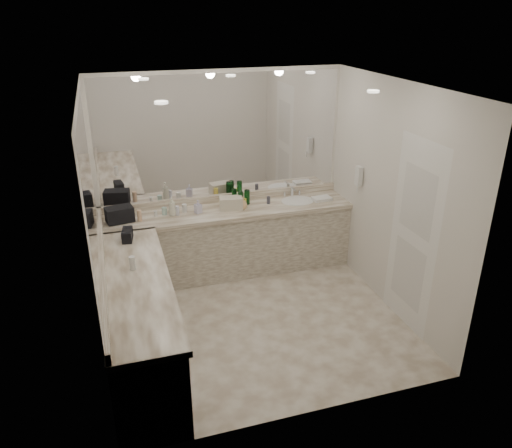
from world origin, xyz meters
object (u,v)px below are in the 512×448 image
object	(u,v)px
wall_phone	(359,176)
soap_bottle_c	(242,203)
soap_bottle_a	(172,206)
sink	(297,201)
hand_towel	(322,199)
black_toiletry_bag	(120,215)
soap_bottle_b	(198,207)
cream_cosmetic_case	(231,203)

from	to	relation	value
wall_phone	soap_bottle_c	bearing A→B (deg)	161.90
soap_bottle_a	soap_bottle_c	xyz separation A→B (m)	(0.89, -0.05, -0.04)
sink	hand_towel	xyz separation A→B (m)	(0.32, -0.06, 0.03)
black_toiletry_bag	soap_bottle_a	size ratio (longest dim) A/B	1.34
soap_bottle_b	soap_bottle_a	bearing A→B (deg)	176.27
black_toiletry_bag	cream_cosmetic_case	xyz separation A→B (m)	(1.38, 0.02, -0.01)
sink	soap_bottle_b	world-z (taller)	soap_bottle_b
black_toiletry_bag	soap_bottle_c	distance (m)	1.52
soap_bottle_c	sink	bearing A→B (deg)	3.52
cream_cosmetic_case	soap_bottle_c	size ratio (longest dim) A/B	1.76
soap_bottle_a	soap_bottle_b	distance (m)	0.32
black_toiletry_bag	soap_bottle_a	world-z (taller)	soap_bottle_a
wall_phone	hand_towel	distance (m)	0.67
hand_towel	soap_bottle_b	world-z (taller)	soap_bottle_b
cream_cosmetic_case	soap_bottle_c	distance (m)	0.15
black_toiletry_bag	cream_cosmetic_case	bearing A→B (deg)	0.63
black_toiletry_bag	hand_towel	distance (m)	2.63
soap_bottle_b	hand_towel	bearing A→B (deg)	-1.51
sink	soap_bottle_b	xyz separation A→B (m)	(-1.35, -0.02, 0.09)
sink	soap_bottle_a	size ratio (longest dim) A/B	1.85
wall_phone	hand_towel	bearing A→B (deg)	122.65
soap_bottle_a	soap_bottle_b	world-z (taller)	soap_bottle_a
cream_cosmetic_case	hand_towel	size ratio (longest dim) A/B	1.15
soap_bottle_c	wall_phone	bearing A→B (deg)	-18.10
wall_phone	sink	bearing A→B (deg)	140.43
sink	hand_towel	distance (m)	0.33
wall_phone	cream_cosmetic_case	world-z (taller)	wall_phone
cream_cosmetic_case	soap_bottle_b	world-z (taller)	soap_bottle_b
wall_phone	soap_bottle_c	size ratio (longest dim) A/B	1.48
soap_bottle_b	soap_bottle_c	world-z (taller)	soap_bottle_b
wall_phone	hand_towel	world-z (taller)	wall_phone
hand_towel	soap_bottle_a	world-z (taller)	soap_bottle_a
black_toiletry_bag	cream_cosmetic_case	size ratio (longest dim) A/B	1.12
sink	cream_cosmetic_case	xyz separation A→B (m)	(-0.92, -0.01, 0.09)
hand_towel	soap_bottle_c	xyz separation A→B (m)	(-1.10, 0.01, 0.06)
sink	wall_phone	bearing A→B (deg)	-39.57
black_toiletry_bag	cream_cosmetic_case	distance (m)	1.38
wall_phone	soap_bottle_c	world-z (taller)	wall_phone
sink	soap_bottle_b	distance (m)	1.35
hand_towel	soap_bottle_a	xyz separation A→B (m)	(-1.99, 0.06, 0.10)
soap_bottle_c	cream_cosmetic_case	bearing A→B (deg)	163.16
cream_cosmetic_case	soap_bottle_a	distance (m)	0.75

